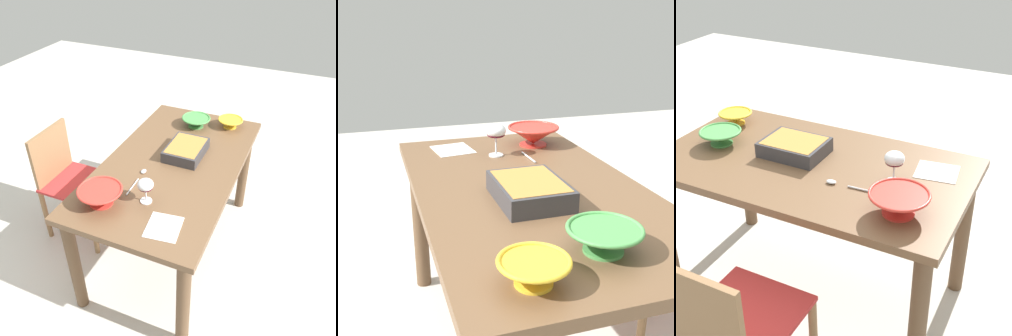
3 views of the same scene
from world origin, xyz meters
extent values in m
plane|color=beige|center=(0.00, 0.00, 0.00)|extent=(8.00, 8.00, 0.00)
cube|color=brown|center=(0.00, 0.00, 0.73)|extent=(1.44, 0.80, 0.04)
cylinder|color=brown|center=(-0.65, -0.33, 0.35)|extent=(0.07, 0.07, 0.71)
cylinder|color=brown|center=(0.65, -0.33, 0.35)|extent=(0.07, 0.07, 0.71)
cylinder|color=brown|center=(-0.65, 0.33, 0.35)|extent=(0.07, 0.07, 0.71)
cylinder|color=brown|center=(0.65, 0.33, 0.35)|extent=(0.07, 0.07, 0.71)
cube|color=#B22D2D|center=(0.08, -0.68, 0.44)|extent=(0.40, 0.45, 0.02)
cube|color=olive|center=(0.08, -0.89, 0.63)|extent=(0.38, 0.02, 0.38)
cylinder|color=olive|center=(0.26, -0.47, 0.21)|extent=(0.04, 0.04, 0.43)
cylinder|color=olive|center=(-0.10, -0.47, 0.21)|extent=(0.04, 0.04, 0.43)
cylinder|color=olive|center=(0.26, -0.89, 0.21)|extent=(0.04, 0.04, 0.43)
cylinder|color=olive|center=(-0.10, -0.89, 0.21)|extent=(0.04, 0.04, 0.43)
cylinder|color=white|center=(0.39, 0.01, 0.75)|extent=(0.06, 0.06, 0.01)
cylinder|color=white|center=(0.39, 0.01, 0.79)|extent=(0.01, 0.01, 0.08)
ellipsoid|color=white|center=(0.39, 0.01, 0.86)|extent=(0.09, 0.09, 0.06)
ellipsoid|color=#4C0A19|center=(0.39, 0.01, 0.84)|extent=(0.08, 0.08, 0.03)
cube|color=#38383D|center=(-0.11, 0.04, 0.78)|extent=(0.29, 0.22, 0.07)
cube|color=#B27A38|center=(-0.11, 0.04, 0.81)|extent=(0.26, 0.20, 0.02)
cylinder|color=red|center=(0.50, -0.20, 0.75)|extent=(0.13, 0.13, 0.01)
cone|color=red|center=(0.50, -0.20, 0.79)|extent=(0.23, 0.23, 0.08)
torus|color=red|center=(0.50, -0.20, 0.83)|extent=(0.24, 0.24, 0.01)
cylinder|color=yellow|center=(-0.58, 0.20, 0.75)|extent=(0.09, 0.09, 0.01)
cone|color=yellow|center=(-0.58, 0.20, 0.78)|extent=(0.17, 0.17, 0.05)
torus|color=yellow|center=(-0.58, 0.20, 0.81)|extent=(0.18, 0.18, 0.01)
cylinder|color=#4C994C|center=(-0.49, -0.03, 0.75)|extent=(0.11, 0.11, 0.01)
cone|color=#4C994C|center=(-0.49, -0.03, 0.78)|extent=(0.20, 0.20, 0.06)
torus|color=#4C994C|center=(-0.49, -0.03, 0.81)|extent=(0.20, 0.20, 0.01)
cylinder|color=silver|center=(0.32, -0.11, 0.75)|extent=(0.15, 0.01, 0.01)
ellipsoid|color=silver|center=(0.17, -0.12, 0.76)|extent=(0.05, 0.03, 0.01)
cube|color=white|center=(0.54, 0.18, 0.75)|extent=(0.20, 0.19, 0.00)
camera|label=1|loc=(1.69, 0.70, 2.00)|focal=38.54mm
camera|label=2|loc=(-1.42, 0.53, 1.35)|focal=48.41mm
camera|label=3|loc=(1.02, -1.70, 1.82)|focal=52.92mm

